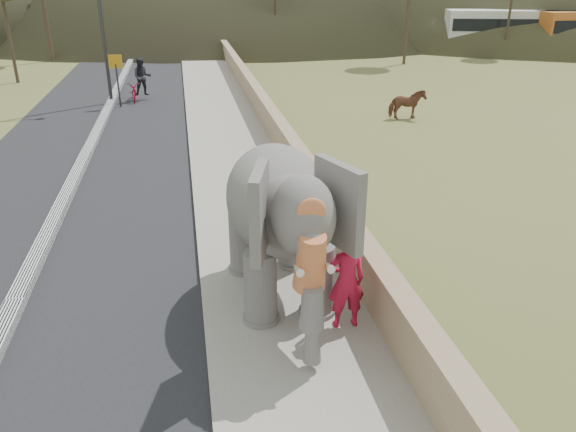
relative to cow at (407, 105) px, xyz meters
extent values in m
plane|color=olive|center=(-7.84, -13.10, -0.64)|extent=(160.00, 160.00, 0.00)
cube|color=black|center=(-12.84, -3.10, -0.62)|extent=(7.00, 120.00, 0.03)
cube|color=black|center=(-12.84, -3.10, -0.53)|extent=(0.35, 120.00, 0.22)
cube|color=#9E9687|center=(-7.84, -3.10, -0.56)|extent=(3.00, 120.00, 0.15)
cube|color=tan|center=(-6.19, -3.10, -0.09)|extent=(0.30, 120.00, 1.10)
cylinder|color=#323338|center=(-12.84, 5.58, 3.36)|extent=(0.16, 0.16, 8.00)
cylinder|color=#2D2D33|center=(-12.34, 4.62, 0.36)|extent=(0.08, 0.08, 2.00)
cube|color=#C88512|center=(-12.34, 4.62, 1.46)|extent=(0.60, 0.05, 0.60)
imported|color=brown|center=(0.00, 0.00, 0.00)|extent=(1.51, 0.69, 1.27)
imported|color=silver|center=(12.08, 22.45, 0.08)|extent=(4.27, 1.82, 1.44)
cube|color=silver|center=(16.62, 19.17, 0.91)|extent=(11.27, 5.30, 3.10)
imported|color=#AD122D|center=(-6.89, -14.57, 0.41)|extent=(0.66, 0.43, 1.80)
imported|color=maroon|center=(-11.75, 5.93, -0.16)|extent=(0.73, 1.84, 0.95)
imported|color=black|center=(-11.30, 5.93, 0.52)|extent=(0.92, 0.73, 1.81)
camera|label=1|loc=(-9.40, -22.59, 5.29)|focal=35.00mm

